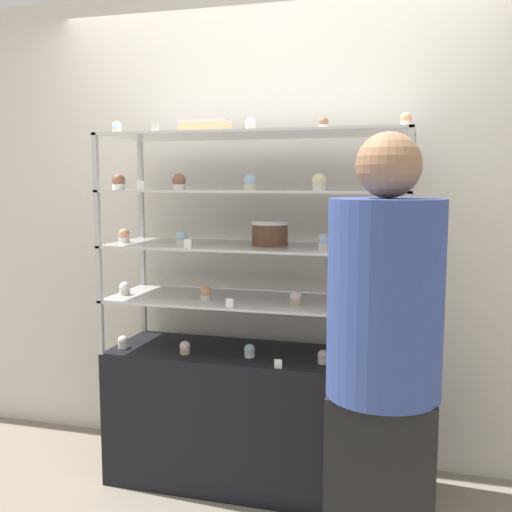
{
  "coord_description": "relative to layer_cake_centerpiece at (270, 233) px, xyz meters",
  "views": [
    {
      "loc": [
        0.79,
        -2.84,
        1.55
      ],
      "look_at": [
        0.0,
        0.0,
        1.18
      ],
      "focal_mm": 42.0,
      "sensor_mm": 36.0,
      "label": 1
    }
  ],
  "objects": [
    {
      "name": "cupcake_15",
      "position": [
        -0.07,
        -0.11,
        0.25
      ],
      "size": [
        0.07,
        0.07,
        0.08
      ],
      "color": "beige",
      "rests_on": "display_riser_upper"
    },
    {
      "name": "cupcake_13",
      "position": [
        -0.76,
        -0.12,
        0.25
      ],
      "size": [
        0.07,
        0.07,
        0.08
      ],
      "color": "white",
      "rests_on": "display_riser_upper"
    },
    {
      "name": "display_riser_top",
      "position": [
        -0.07,
        -0.01,
        0.47
      ],
      "size": [
        1.5,
        0.5,
        0.27
      ],
      "color": "#B7B7BC",
      "rests_on": "display_riser_upper"
    },
    {
      "name": "customer_figure",
      "position": [
        0.61,
        -0.75,
        -0.38
      ],
      "size": [
        0.4,
        0.4,
        1.72
      ],
      "color": "black",
      "rests_on": "ground_plane"
    },
    {
      "name": "price_tag_0",
      "position": [
        0.1,
        -0.24,
        -0.59
      ],
      "size": [
        0.04,
        0.0,
        0.04
      ],
      "color": "white",
      "rests_on": "display_base"
    },
    {
      "name": "cupcake_21",
      "position": [
        0.64,
        -0.13,
        0.52
      ],
      "size": [
        0.05,
        0.05,
        0.06
      ],
      "color": "beige",
      "rests_on": "display_riser_top"
    },
    {
      "name": "price_tag_3",
      "position": [
        -0.57,
        -0.24,
        0.23
      ],
      "size": [
        0.04,
        0.0,
        0.04
      ],
      "color": "white",
      "rests_on": "display_riser_upper"
    },
    {
      "name": "cupcake_5",
      "position": [
        -0.76,
        -0.08,
        -0.3
      ],
      "size": [
        0.06,
        0.06,
        0.07
      ],
      "color": "beige",
      "rests_on": "display_riser_lower"
    },
    {
      "name": "cupcake_12",
      "position": [
        0.62,
        -0.12,
        -0.03
      ],
      "size": [
        0.06,
        0.06,
        0.07
      ],
      "color": "beige",
      "rests_on": "display_riser_middle"
    },
    {
      "name": "cupcake_3",
      "position": [
        0.29,
        -0.11,
        -0.58
      ],
      "size": [
        0.05,
        0.05,
        0.07
      ],
      "color": "white",
      "rests_on": "display_base"
    },
    {
      "name": "display_riser_middle",
      "position": [
        -0.07,
        -0.01,
        -0.08
      ],
      "size": [
        1.5,
        0.5,
        0.27
      ],
      "color": "#B7B7BC",
      "rests_on": "display_riser_lower"
    },
    {
      "name": "ground_plane",
      "position": [
        -0.07,
        -0.01,
        -1.3
      ],
      "size": [
        20.0,
        20.0,
        0.0
      ],
      "primitive_type": "plane",
      "color": "gray"
    },
    {
      "name": "cupcake_14",
      "position": [
        -0.42,
        -0.15,
        0.25
      ],
      "size": [
        0.07,
        0.07,
        0.08
      ],
      "color": "white",
      "rests_on": "display_riser_upper"
    },
    {
      "name": "cupcake_20",
      "position": [
        0.27,
        -0.06,
        0.52
      ],
      "size": [
        0.05,
        0.05,
        0.06
      ],
      "color": "beige",
      "rests_on": "display_riser_top"
    },
    {
      "name": "cupcake_10",
      "position": [
        -0.42,
        -0.11,
        -0.03
      ],
      "size": [
        0.06,
        0.06,
        0.07
      ],
      "color": "white",
      "rests_on": "display_riser_middle"
    },
    {
      "name": "cupcake_17",
      "position": [
        0.62,
        -0.13,
        0.25
      ],
      "size": [
        0.07,
        0.07,
        0.08
      ],
      "color": "#CCB28C",
      "rests_on": "display_riser_upper"
    },
    {
      "name": "sheet_cake_frosted",
      "position": [
        -0.33,
        -0.02,
        0.52
      ],
      "size": [
        0.24,
        0.14,
        0.06
      ],
      "color": "#DBBC84",
      "rests_on": "display_riser_top"
    },
    {
      "name": "cupcake_11",
      "position": [
        0.28,
        -0.09,
        -0.03
      ],
      "size": [
        0.06,
        0.06,
        0.07
      ],
      "color": "white",
      "rests_on": "display_riser_middle"
    },
    {
      "name": "price_tag_1",
      "position": [
        -0.13,
        -0.24,
        -0.31
      ],
      "size": [
        0.04,
        0.0,
        0.04
      ],
      "color": "white",
      "rests_on": "display_riser_lower"
    },
    {
      "name": "cupcake_9",
      "position": [
        -0.76,
        -0.07,
        -0.03
      ],
      "size": [
        0.06,
        0.06,
        0.07
      ],
      "color": "white",
      "rests_on": "display_riser_middle"
    },
    {
      "name": "display_riser_upper",
      "position": [
        -0.07,
        -0.01,
        0.2
      ],
      "size": [
        1.5,
        0.5,
        0.27
      ],
      "color": "#B7B7BC",
      "rests_on": "display_riser_middle"
    },
    {
      "name": "cupcake_6",
      "position": [
        -0.31,
        -0.09,
        -0.3
      ],
      "size": [
        0.06,
        0.06,
        0.07
      ],
      "color": "white",
      "rests_on": "display_riser_lower"
    },
    {
      "name": "back_wall",
      "position": [
        -0.07,
        0.39,
        -0.0
      ],
      "size": [
        8.0,
        0.05,
        2.6
      ],
      "color": "silver",
      "rests_on": "ground_plane"
    },
    {
      "name": "cupcake_0",
      "position": [
        -0.75,
        -0.12,
        -0.58
      ],
      "size": [
        0.05,
        0.05,
        0.07
      ],
      "color": "white",
      "rests_on": "display_base"
    },
    {
      "name": "cupcake_1",
      "position": [
        -0.4,
        -0.13,
        -0.58
      ],
      "size": [
        0.05,
        0.05,
        0.07
      ],
      "color": "#CCB28C",
      "rests_on": "display_base"
    },
    {
      "name": "display_base",
      "position": [
        -0.07,
        -0.01,
        -0.95
      ],
      "size": [
        1.5,
        0.5,
        0.69
      ],
      "color": "black",
      "rests_on": "ground_plane"
    },
    {
      "name": "cupcake_18",
      "position": [
        -0.76,
        -0.12,
        0.52
      ],
      "size": [
        0.05,
        0.05,
        0.06
      ],
      "color": "beige",
      "rests_on": "display_riser_top"
    },
    {
      "name": "price_tag_4",
      "position": [
        -0.49,
        -0.24,
        0.51
      ],
      "size": [
        0.04,
        0.0,
        0.04
      ],
      "color": "white",
      "rests_on": "display_riser_top"
    },
    {
      "name": "cupcake_19",
      "position": [
        -0.06,
        -0.13,
        0.52
      ],
      "size": [
        0.05,
        0.05,
        0.06
      ],
      "color": "beige",
      "rests_on": "display_riser_top"
    },
    {
      "name": "cupcake_2",
      "position": [
        -0.08,
        -0.1,
        -0.58
      ],
      "size": [
        0.05,
        0.05,
        0.07
      ],
      "color": "white",
      "rests_on": "display_base"
    },
    {
      "name": "cupcake_8",
      "position": [
        0.62,
        -0.07,
        -0.3
      ],
      "size": [
        0.06,
        0.06,
        0.07
      ],
      "color": "beige",
      "rests_on": "display_riser_lower"
    },
    {
      "name": "cupcake_4",
      "position": [
        0.61,
        -0.12,
        -0.58
      ],
      "size": [
        0.05,
        0.05,
        0.07
      ],
      "color": "#CCB28C",
      "rests_on": "display_base"
    },
    {
      "name": "price_tag_2",
      "position": [
        -0.34,
        -0.24,
        -0.04
      ],
      "size": [
        0.04,
        0.0,
        0.04
      ],
      "color": "white",
      "rests_on": "display_riser_middle"
    },
    {
      "name": "cupcake_16",
      "position": [
        0.26,
        -0.12,
        0.25
      ],
      "size": [
        0.07,
        0.07,
        0.08
      ],
      "color": "white",
      "rests_on": "display_riser_upper"
    },
    {
      "name": "display_riser_lower",
      "position": [
        -0.07,
        -0.01,
        -0.35
      ],
      "size": [
        1.5,
        0.5,
        0.27
      ],
      "color": "#B7B7BC",
      "rests_on": "display_base"
    },
    {
      "name": "layer_cake_centerpiece",
      "position": [
        0.0,
        0.0,
        0.0
      ],
      "size": [
        0.18,
        0.18,
        0.12
      ],
      "color": "brown",
      "rests_on": "display_riser_middle"
    },
    {
      "name": "cupcake_7",
      "position": [
        0.15,
        -0.09,
        -0.3
      ],
      "size": [
        0.06,
        0.06,
        0.07
      ],
      "color": "#CCB28C",
      "rests_on": "display_riser_lower"
    }
  ]
}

